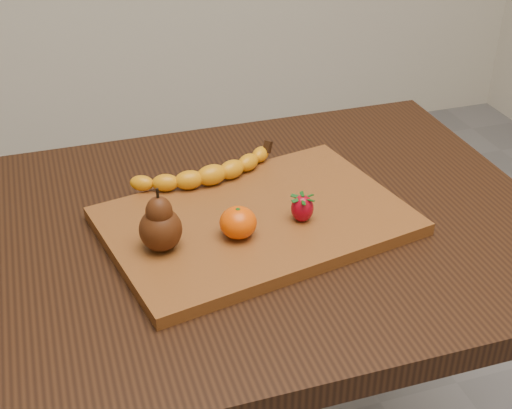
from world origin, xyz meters
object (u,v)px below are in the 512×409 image
object	(u,v)px
table	(234,276)
mandarin	(238,223)
pear	(160,219)
cutting_board	(256,221)

from	to	relation	value
table	mandarin	size ratio (longest dim) A/B	18.29
pear	mandarin	bearing A→B (deg)	-2.93
pear	table	bearing A→B (deg)	23.08
table	cutting_board	bearing A→B (deg)	-20.38
cutting_board	pear	size ratio (longest dim) A/B	4.70
table	pear	distance (m)	0.21
table	mandarin	bearing A→B (deg)	-97.82
table	pear	bearing A→B (deg)	-156.92
pear	cutting_board	bearing A→B (deg)	14.12
cutting_board	mandarin	size ratio (longest dim) A/B	8.23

